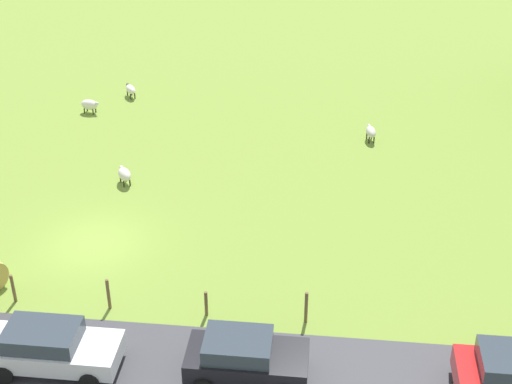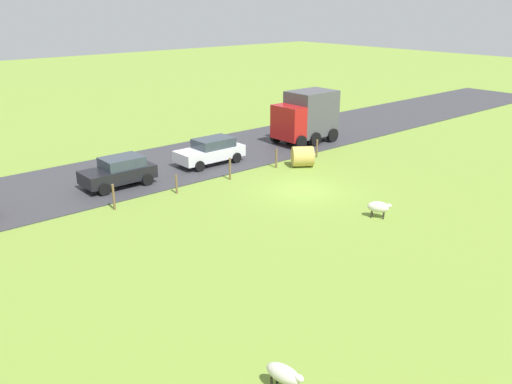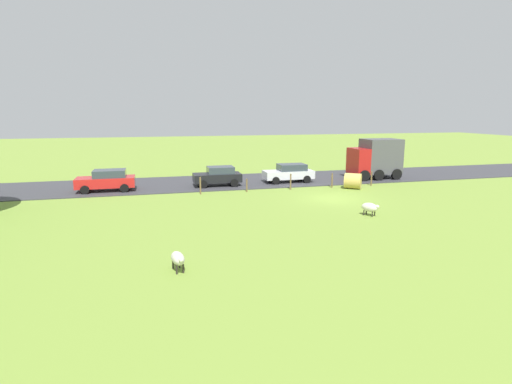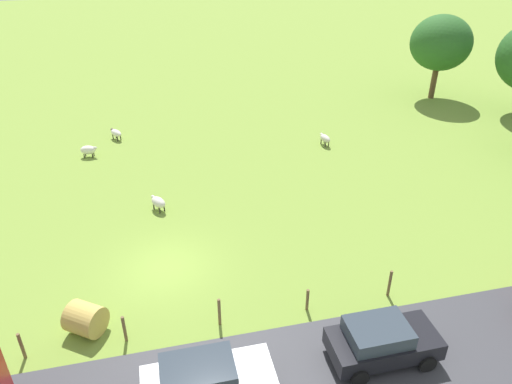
{
  "view_description": "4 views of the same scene",
  "coord_description": "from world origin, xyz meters",
  "px_view_note": "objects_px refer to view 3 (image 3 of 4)",
  "views": [
    {
      "loc": [
        24.49,
        9.34,
        17.39
      ],
      "look_at": [
        -3.02,
        6.37,
        1.08
      ],
      "focal_mm": 52.25,
      "sensor_mm": 36.0,
      "label": 1
    },
    {
      "loc": [
        -18.95,
        19.51,
        9.57
      ],
      "look_at": [
        -1.4,
        4.47,
        1.34
      ],
      "focal_mm": 37.73,
      "sensor_mm": 36.0,
      "label": 2
    },
    {
      "loc": [
        -25.63,
        12.29,
        6.0
      ],
      "look_at": [
        -2.56,
        6.3,
        1.29
      ],
      "focal_mm": 28.26,
      "sensor_mm": 36.0,
      "label": 3
    },
    {
      "loc": [
        17.78,
        -0.03,
        14.07
      ],
      "look_at": [
        -3.63,
        5.02,
        1.21
      ],
      "focal_mm": 34.25,
      "sensor_mm": 36.0,
      "label": 4
    }
  ],
  "objects_px": {
    "sheep_2": "(370,207)",
    "car_0": "(218,176)",
    "truck_0": "(376,158)",
    "hay_bale_0": "(353,181)",
    "sheep_1": "(178,258)",
    "car_1": "(107,180)",
    "car_2": "(289,173)"
  },
  "relations": [
    {
      "from": "sheep_1",
      "to": "hay_bale_0",
      "type": "distance_m",
      "value": 20.26
    },
    {
      "from": "hay_bale_0",
      "to": "car_0",
      "type": "relative_size",
      "value": 0.33
    },
    {
      "from": "truck_0",
      "to": "hay_bale_0",
      "type": "bearing_deg",
      "value": 132.54
    },
    {
      "from": "hay_bale_0",
      "to": "car_2",
      "type": "distance_m",
      "value": 5.66
    },
    {
      "from": "sheep_1",
      "to": "sheep_2",
      "type": "height_order",
      "value": "sheep_2"
    },
    {
      "from": "hay_bale_0",
      "to": "car_0",
      "type": "height_order",
      "value": "car_0"
    },
    {
      "from": "hay_bale_0",
      "to": "truck_0",
      "type": "height_order",
      "value": "truck_0"
    },
    {
      "from": "sheep_2",
      "to": "car_1",
      "type": "distance_m",
      "value": 19.69
    },
    {
      "from": "sheep_1",
      "to": "sheep_2",
      "type": "relative_size",
      "value": 1.04
    },
    {
      "from": "hay_bale_0",
      "to": "truck_0",
      "type": "distance_m",
      "value": 6.01
    },
    {
      "from": "sheep_2",
      "to": "truck_0",
      "type": "relative_size",
      "value": 0.25
    },
    {
      "from": "hay_bale_0",
      "to": "car_1",
      "type": "height_order",
      "value": "car_1"
    },
    {
      "from": "sheep_1",
      "to": "car_0",
      "type": "height_order",
      "value": "car_0"
    },
    {
      "from": "sheep_1",
      "to": "car_1",
      "type": "xyz_separation_m",
      "value": [
        17.57,
        4.23,
        0.39
      ]
    },
    {
      "from": "sheep_2",
      "to": "car_0",
      "type": "relative_size",
      "value": 0.29
    },
    {
      "from": "truck_0",
      "to": "car_1",
      "type": "height_order",
      "value": "truck_0"
    },
    {
      "from": "car_0",
      "to": "car_1",
      "type": "bearing_deg",
      "value": 90.68
    },
    {
      "from": "sheep_2",
      "to": "hay_bale_0",
      "type": "relative_size",
      "value": 0.89
    },
    {
      "from": "sheep_1",
      "to": "car_2",
      "type": "relative_size",
      "value": 0.27
    },
    {
      "from": "car_0",
      "to": "car_2",
      "type": "distance_m",
      "value": 6.28
    },
    {
      "from": "sheep_1",
      "to": "car_0",
      "type": "xyz_separation_m",
      "value": [
        17.68,
        -4.43,
        0.36
      ]
    },
    {
      "from": "sheep_1",
      "to": "car_1",
      "type": "distance_m",
      "value": 18.08
    },
    {
      "from": "truck_0",
      "to": "car_2",
      "type": "bearing_deg",
      "value": 89.86
    },
    {
      "from": "hay_bale_0",
      "to": "car_0",
      "type": "distance_m",
      "value": 10.96
    },
    {
      "from": "truck_0",
      "to": "car_1",
      "type": "bearing_deg",
      "value": 90.73
    },
    {
      "from": "car_0",
      "to": "sheep_1",
      "type": "bearing_deg",
      "value": 165.92
    },
    {
      "from": "hay_bale_0",
      "to": "car_2",
      "type": "xyz_separation_m",
      "value": [
        3.98,
        4.01,
        0.25
      ]
    },
    {
      "from": "sheep_1",
      "to": "sheep_2",
      "type": "xyz_separation_m",
      "value": [
        5.78,
        -11.53,
        -0.01
      ]
    },
    {
      "from": "car_1",
      "to": "car_2",
      "type": "distance_m",
      "value": 14.94
    },
    {
      "from": "sheep_1",
      "to": "car_2",
      "type": "height_order",
      "value": "car_2"
    },
    {
      "from": "hay_bale_0",
      "to": "car_0",
      "type": "bearing_deg",
      "value": 69.88
    },
    {
      "from": "sheep_2",
      "to": "car_0",
      "type": "bearing_deg",
      "value": 30.82
    }
  ]
}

